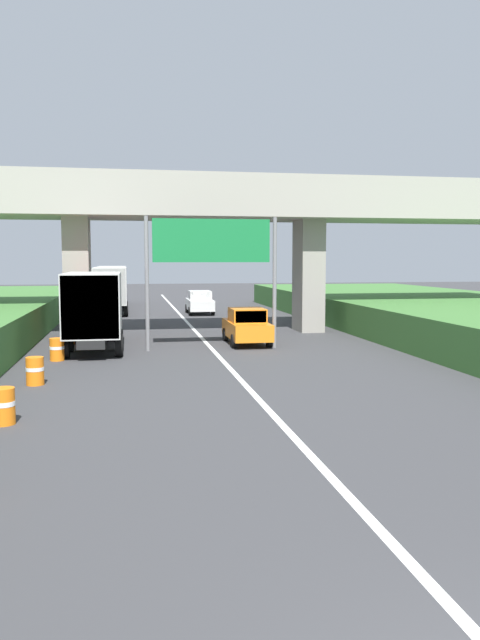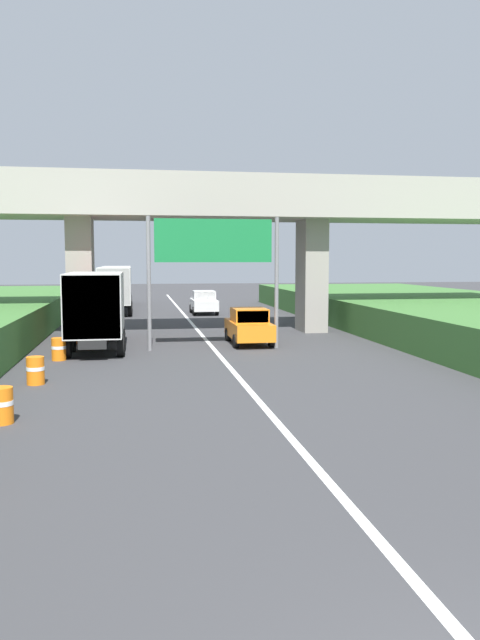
% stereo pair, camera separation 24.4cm
% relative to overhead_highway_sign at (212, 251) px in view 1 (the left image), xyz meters
% --- Properties ---
extents(lane_centre_stripe, '(0.20, 87.69, 0.01)m').
position_rel_overhead_highway_sign_xyz_m(lane_centre_stripe, '(0.00, 0.34, -4.39)').
color(lane_centre_stripe, white).
rests_on(lane_centre_stripe, ground).
extents(overpass_bridge, '(40.00, 4.80, 8.38)m').
position_rel_overhead_highway_sign_xyz_m(overpass_bridge, '(0.00, 6.30, 2.00)').
color(overpass_bridge, '#9E998E').
rests_on(overpass_bridge, ground).
extents(overhead_highway_sign, '(5.88, 0.18, 5.88)m').
position_rel_overhead_highway_sign_xyz_m(overhead_highway_sign, '(0.00, 0.00, 0.00)').
color(overhead_highway_sign, slate).
rests_on(overhead_highway_sign, ground).
extents(truck_silver, '(2.44, 7.30, 3.44)m').
position_rel_overhead_highway_sign_xyz_m(truck_silver, '(-4.95, 19.28, -2.46)').
color(truck_silver, black).
rests_on(truck_silver, ground).
extents(truck_black, '(2.44, 7.30, 3.44)m').
position_rel_overhead_highway_sign_xyz_m(truck_black, '(-5.03, 27.66, -2.46)').
color(truck_black, black).
rests_on(truck_black, ground).
extents(truck_red, '(2.44, 7.30, 3.44)m').
position_rel_overhead_highway_sign_xyz_m(truck_red, '(-5.14, 0.83, -2.46)').
color(truck_red, black).
rests_on(truck_red, ground).
extents(car_white, '(1.86, 4.10, 1.72)m').
position_rel_overhead_highway_sign_xyz_m(car_white, '(1.47, 18.15, -3.54)').
color(car_white, silver).
rests_on(car_white, ground).
extents(car_orange, '(1.86, 4.10, 1.72)m').
position_rel_overhead_highway_sign_xyz_m(car_orange, '(1.84, 1.41, -3.54)').
color(car_orange, orange).
rests_on(car_orange, ground).
extents(construction_barrel_1, '(0.57, 0.57, 0.90)m').
position_rel_overhead_highway_sign_xyz_m(construction_barrel_1, '(-6.68, -11.74, -3.94)').
color(construction_barrel_1, orange).
rests_on(construction_barrel_1, ground).
extents(construction_barrel_2, '(0.57, 0.57, 0.90)m').
position_rel_overhead_highway_sign_xyz_m(construction_barrel_2, '(-6.62, -6.88, -3.94)').
color(construction_barrel_2, orange).
rests_on(construction_barrel_2, ground).
extents(construction_barrel_3, '(0.57, 0.57, 0.90)m').
position_rel_overhead_highway_sign_xyz_m(construction_barrel_3, '(-6.48, -2.03, -3.94)').
color(construction_barrel_3, orange).
rests_on(construction_barrel_3, ground).
extents(construction_barrel_4, '(0.57, 0.57, 0.90)m').
position_rel_overhead_highway_sign_xyz_m(construction_barrel_4, '(-6.47, 2.82, -3.94)').
color(construction_barrel_4, orange).
rests_on(construction_barrel_4, ground).
extents(construction_barrel_5, '(0.57, 0.57, 0.90)m').
position_rel_overhead_highway_sign_xyz_m(construction_barrel_5, '(-6.53, 7.68, -3.94)').
color(construction_barrel_5, orange).
rests_on(construction_barrel_5, ground).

